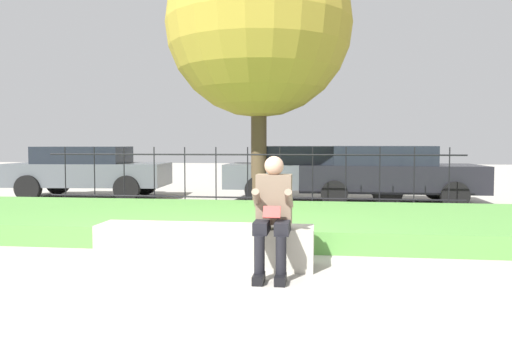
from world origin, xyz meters
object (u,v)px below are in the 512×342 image
at_px(person_seated_reader, 273,210).
at_px(tree_behind_fence, 259,25).
at_px(car_parked_center, 321,171).
at_px(stone_bench, 205,247).
at_px(car_parked_left, 88,170).
at_px(car_parked_right, 387,173).

distance_m(person_seated_reader, tree_behind_fence, 7.12).
bearing_deg(car_parked_center, stone_bench, -99.00).
bearing_deg(car_parked_left, car_parked_right, -6.60).
height_order(stone_bench, tree_behind_fence, tree_behind_fence).
xyz_separation_m(stone_bench, tree_behind_fence, (-0.11, 5.89, 3.91)).
bearing_deg(car_parked_left, tree_behind_fence, -14.84).
height_order(person_seated_reader, car_parked_center, car_parked_center).
height_order(car_parked_right, car_parked_center, car_parked_right).
distance_m(car_parked_left, car_parked_right, 7.56).
height_order(car_parked_center, tree_behind_fence, tree_behind_fence).
bearing_deg(car_parked_right, car_parked_left, 178.20).
bearing_deg(person_seated_reader, car_parked_right, 73.14).
distance_m(car_parked_left, car_parked_center, 6.03).
bearing_deg(car_parked_center, tree_behind_fence, -149.08).
xyz_separation_m(stone_bench, car_parked_center, (1.33, 6.68, 0.52)).
xyz_separation_m(person_seated_reader, car_parked_right, (2.04, 6.73, 0.03)).
bearing_deg(person_seated_reader, stone_bench, 161.03).
height_order(person_seated_reader, tree_behind_fence, tree_behind_fence).
height_order(car_parked_right, tree_behind_fence, tree_behind_fence).
distance_m(stone_bench, car_parked_center, 6.83).
height_order(person_seated_reader, car_parked_right, car_parked_right).
relative_size(car_parked_left, car_parked_right, 0.99).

